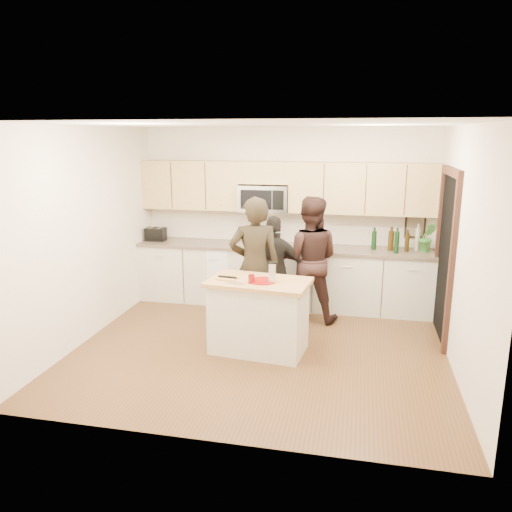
% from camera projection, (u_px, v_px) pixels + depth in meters
% --- Properties ---
extents(floor, '(4.50, 4.50, 0.00)m').
position_uv_depth(floor, '(260.00, 348.00, 6.22)').
color(floor, brown).
rests_on(floor, ground).
extents(room_shell, '(4.52, 4.02, 2.71)m').
position_uv_depth(room_shell, '(260.00, 210.00, 5.81)').
color(room_shell, beige).
rests_on(room_shell, ground).
extents(back_cabinetry, '(4.50, 0.66, 0.94)m').
position_uv_depth(back_cabinetry, '(282.00, 275.00, 7.72)').
color(back_cabinetry, beige).
rests_on(back_cabinetry, ground).
extents(upper_cabinetry, '(4.50, 0.33, 0.75)m').
position_uv_depth(upper_cabinetry, '(287.00, 186.00, 7.53)').
color(upper_cabinetry, tan).
rests_on(upper_cabinetry, ground).
extents(microwave, '(0.76, 0.41, 0.40)m').
position_uv_depth(microwave, '(264.00, 198.00, 7.61)').
color(microwave, silver).
rests_on(microwave, ground).
extents(doorway, '(0.06, 1.25, 2.20)m').
position_uv_depth(doorway, '(446.00, 250.00, 6.36)').
color(doorway, black).
rests_on(doorway, ground).
extents(framed_picture, '(0.30, 0.03, 0.38)m').
position_uv_depth(framed_picture, '(415.00, 225.00, 7.41)').
color(framed_picture, black).
rests_on(framed_picture, ground).
extents(dish_towel, '(0.34, 0.60, 0.48)m').
position_uv_depth(dish_towel, '(219.00, 255.00, 7.65)').
color(dish_towel, white).
rests_on(dish_towel, ground).
extents(island, '(1.27, 0.83, 0.90)m').
position_uv_depth(island, '(259.00, 316.00, 6.05)').
color(island, beige).
rests_on(island, ground).
extents(red_plate, '(0.33, 0.33, 0.02)m').
position_uv_depth(red_plate, '(262.00, 281.00, 5.90)').
color(red_plate, maroon).
rests_on(red_plate, island).
extents(box_grater, '(0.09, 0.06, 0.24)m').
position_uv_depth(box_grater, '(272.00, 272.00, 5.81)').
color(box_grater, silver).
rests_on(box_grater, red_plate).
extents(drink_glass, '(0.07, 0.07, 0.10)m').
position_uv_depth(drink_glass, '(251.00, 279.00, 5.82)').
color(drink_glass, maroon).
rests_on(drink_glass, island).
extents(cutting_board, '(0.26, 0.20, 0.02)m').
position_uv_depth(cutting_board, '(227.00, 279.00, 5.99)').
color(cutting_board, tan).
rests_on(cutting_board, island).
extents(tongs, '(0.23, 0.05, 0.02)m').
position_uv_depth(tongs, '(227.00, 277.00, 5.99)').
color(tongs, black).
rests_on(tongs, cutting_board).
extents(knife, '(0.22, 0.05, 0.01)m').
position_uv_depth(knife, '(234.00, 282.00, 5.80)').
color(knife, silver).
rests_on(knife, cutting_board).
extents(toaster, '(0.31, 0.20, 0.21)m').
position_uv_depth(toaster, '(156.00, 234.00, 7.98)').
color(toaster, black).
rests_on(toaster, back_cabinetry).
extents(bottle_cluster, '(0.69, 0.34, 0.39)m').
position_uv_depth(bottle_cluster, '(397.00, 239.00, 7.25)').
color(bottle_cluster, black).
rests_on(bottle_cluster, back_cabinetry).
extents(orchid, '(0.26, 0.22, 0.44)m').
position_uv_depth(orchid, '(427.00, 237.00, 7.16)').
color(orchid, '#3F7F32').
rests_on(orchid, back_cabinetry).
extents(woman_left, '(0.76, 0.59, 1.84)m').
position_uv_depth(woman_left, '(255.00, 267.00, 6.50)').
color(woman_left, black).
rests_on(woman_left, ground).
extents(woman_center, '(0.87, 0.68, 1.78)m').
position_uv_depth(woman_center, '(309.00, 259.00, 6.99)').
color(woman_center, black).
rests_on(woman_center, ground).
extents(woman_right, '(0.90, 0.39, 1.52)m').
position_uv_depth(woman_right, '(274.00, 270.00, 6.94)').
color(woman_right, black).
rests_on(woman_right, ground).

